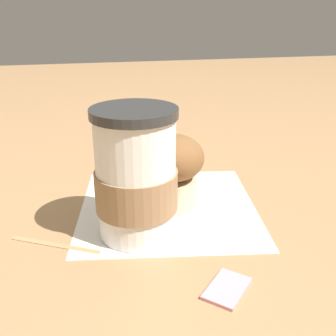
% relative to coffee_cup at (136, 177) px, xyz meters
% --- Properties ---
extents(ground_plane, '(3.00, 3.00, 0.00)m').
position_rel_coffee_cup_xyz_m(ground_plane, '(0.05, -0.05, -0.07)').
color(ground_plane, '#A87C51').
extents(paper_napkin, '(0.27, 0.27, 0.00)m').
position_rel_coffee_cup_xyz_m(paper_napkin, '(0.05, -0.05, -0.07)').
color(paper_napkin, white).
rests_on(paper_napkin, ground_plane).
extents(coffee_cup, '(0.09, 0.09, 0.15)m').
position_rel_coffee_cup_xyz_m(coffee_cup, '(0.00, 0.00, 0.00)').
color(coffee_cup, white).
rests_on(coffee_cup, paper_napkin).
extents(muffin, '(0.08, 0.08, 0.10)m').
position_rel_coffee_cup_xyz_m(muffin, '(0.05, -0.06, -0.02)').
color(muffin, beige).
rests_on(muffin, paper_napkin).
extents(banana, '(0.17, 0.13, 0.03)m').
position_rel_coffee_cup_xyz_m(banana, '(0.16, -0.07, -0.05)').
color(banana, yellow).
rests_on(banana, paper_napkin).
extents(sugar_packet, '(0.06, 0.06, 0.01)m').
position_rel_coffee_cup_xyz_m(sugar_packet, '(-0.12, -0.07, -0.07)').
color(sugar_packet, pink).
rests_on(sugar_packet, ground_plane).
extents(wooden_stirrer, '(0.06, 0.10, 0.00)m').
position_rel_coffee_cup_xyz_m(wooden_stirrer, '(-0.01, 0.09, -0.07)').
color(wooden_stirrer, tan).
rests_on(wooden_stirrer, ground_plane).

